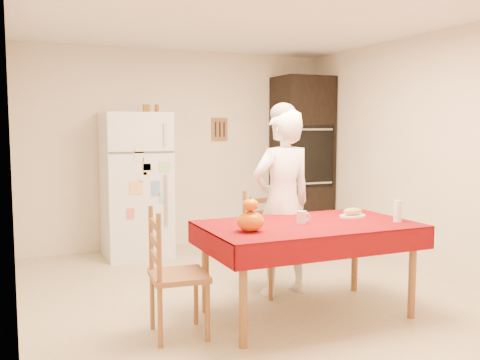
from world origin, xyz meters
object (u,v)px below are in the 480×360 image
chair_left (170,269)px  pumpkin_lower (250,221)px  dining_table (308,232)px  seated_woman (282,203)px  chair_far (266,237)px  refrigerator (136,185)px  bread_plate (353,216)px  coffee_mug (302,217)px  wine_glass (398,211)px  oven_cabinet (302,159)px

chair_left → pumpkin_lower: (0.58, -0.13, 0.33)m
dining_table → seated_woman: seated_woman is taller
dining_table → chair_far: chair_far is taller
refrigerator → pumpkin_lower: 2.71m
dining_table → chair_left: 1.16m
refrigerator → chair_far: bearing=-66.3°
dining_table → chair_far: (-0.02, 0.73, -0.18)m
chair_far → bread_plate: (0.52, -0.63, 0.26)m
chair_left → pumpkin_lower: bearing=-97.3°
chair_far → chair_left: bearing=-167.1°
coffee_mug → wine_glass: wine_glass is taller
dining_table → wine_glass: bearing=-17.8°
oven_cabinet → refrigerator: bearing=-178.8°
pumpkin_lower → refrigerator: bearing=95.6°
oven_cabinet → seated_woman: oven_cabinet is taller
chair_far → oven_cabinet: bearing=32.6°
coffee_mug → dining_table: bearing=-21.0°
chair_far → seated_woman: 0.38m
seated_woman → wine_glass: bearing=122.2°
dining_table → chair_left: (-1.15, 0.01, -0.18)m
pumpkin_lower → dining_table: bearing=12.2°
oven_cabinet → chair_left: oven_cabinet is taller
chair_far → refrigerator: bearing=94.1°
dining_table → pumpkin_lower: size_ratio=8.33×
seated_woman → coffee_mug: (-0.12, -0.56, -0.03)m
wine_glass → refrigerator: bearing=118.8°
seated_woman → pumpkin_lower: size_ratio=8.29×
oven_cabinet → chair_far: oven_cabinet is taller
dining_table → wine_glass: size_ratio=9.66×
dining_table → chair_left: size_ratio=1.79×
coffee_mug → pumpkin_lower: bearing=-164.8°
wine_glass → coffee_mug: bearing=162.0°
seated_woman → bread_plate: 0.65m
oven_cabinet → bread_plate: bearing=-110.6°
refrigerator → bread_plate: 2.81m
coffee_mug → bread_plate: size_ratio=0.42×
refrigerator → dining_table: size_ratio=1.00×
chair_far → bread_plate: size_ratio=3.96×
chair_left → bread_plate: 1.67m
oven_cabinet → coffee_mug: (-1.50, -2.61, -0.29)m
oven_cabinet → dining_table: oven_cabinet is taller
coffee_mug → bread_plate: bearing=8.8°
refrigerator → bread_plate: (1.33, -2.47, -0.08)m
refrigerator → oven_cabinet: oven_cabinet is taller
dining_table → chair_far: bearing=91.3°
refrigerator → chair_left: refrigerator is taller
oven_cabinet → dining_table: 3.03m
oven_cabinet → seated_woman: (-1.38, -2.05, -0.25)m
pumpkin_lower → bread_plate: bearing=12.0°
pumpkin_lower → chair_far: bearing=57.2°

